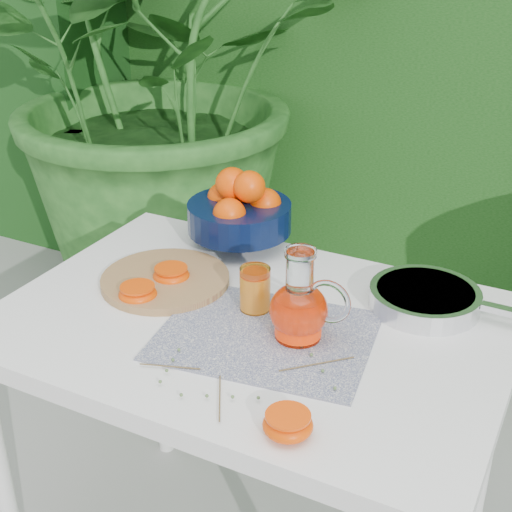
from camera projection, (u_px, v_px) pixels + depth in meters
The scene contains 10 objects.
potted_plant_left at pixel (166, 67), 2.78m from camera, with size 1.83×1.83×1.83m, color #1E4F1B.
white_table at pixel (252, 353), 1.45m from camera, with size 1.00×0.70×0.75m.
placemat at pixel (266, 335), 1.36m from camera, with size 0.40×0.31×0.00m, color #0D164A.
cutting_board at pixel (165, 280), 1.54m from camera, with size 0.28×0.28×0.02m, color #A08048.
fruit_bowl at pixel (240, 210), 1.68m from camera, with size 0.27×0.27×0.20m.
juice_pitcher at pixel (300, 308), 1.32m from camera, with size 0.16×0.11×0.18m.
juice_tumbler at pixel (255, 290), 1.42m from camera, with size 0.08×0.08×0.09m.
saute_pan at pixel (426, 298), 1.44m from camera, with size 0.40×0.23×0.04m.
orange_halves at pixel (191, 322), 1.37m from camera, with size 0.55×0.43×0.04m.
thyme_sprigs at pixel (239, 375), 1.24m from camera, with size 0.34×0.27×0.01m.
Camera 1 is at (0.46, -1.13, 1.49)m, focal length 50.00 mm.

